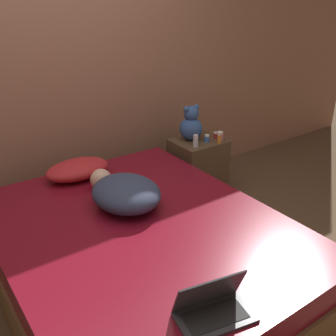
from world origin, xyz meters
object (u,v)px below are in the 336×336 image
object	(u,v)px
teddy_bear	(191,125)
bottle_red	(216,135)
person_lying	(124,192)
bottle_pink	(220,136)
bottle_blue	(207,138)
laptop	(213,307)
bottle_orange	(219,138)
bottle_clear	(196,141)
pillow	(78,169)

from	to	relation	value
teddy_bear	bottle_red	world-z (taller)	teddy_bear
person_lying	bottle_red	world-z (taller)	person_lying
bottle_red	bottle_pink	xyz separation A→B (m)	(-0.01, -0.07, 0.01)
teddy_bear	bottle_blue	distance (m)	0.19
laptop	bottle_orange	bearing A→B (deg)	58.92
bottle_orange	bottle_clear	distance (m)	0.23
bottle_red	bottle_clear	distance (m)	0.29
laptop	bottle_clear	world-z (taller)	laptop
pillow	bottle_red	xyz separation A→B (m)	(1.32, -0.08, 0.02)
bottle_pink	bottle_clear	bearing A→B (deg)	177.35
laptop	bottle_blue	xyz separation A→B (m)	(1.27, 1.54, 0.05)
teddy_bear	bottle_blue	world-z (taller)	teddy_bear
teddy_bear	bottle_clear	distance (m)	0.20
person_lying	laptop	distance (m)	1.09
pillow	teddy_bear	size ratio (longest dim) A/B	1.52
laptop	pillow	bearing A→B (deg)	98.71
person_lying	bottle_orange	distance (m)	1.24
teddy_bear	bottle_orange	xyz separation A→B (m)	(0.15, -0.21, -0.09)
person_lying	bottle_clear	world-z (taller)	person_lying
pillow	bottle_pink	bearing A→B (deg)	-6.67
pillow	laptop	distance (m)	1.65
laptop	person_lying	bearing A→B (deg)	92.70
bottle_orange	bottle_clear	size ratio (longest dim) A/B	0.88
laptop	bottle_orange	world-z (taller)	laptop
pillow	laptop	bearing A→B (deg)	-92.90
bottle_blue	bottle_pink	world-z (taller)	bottle_pink
bottle_orange	bottle_pink	bearing A→B (deg)	39.13
pillow	teddy_bear	xyz separation A→B (m)	(1.11, 0.02, 0.13)
teddy_bear	bottle_orange	distance (m)	0.28
teddy_bear	bottle_red	size ratio (longest dim) A/B	5.62
pillow	bottle_blue	xyz separation A→B (m)	(1.19, -0.11, 0.03)
laptop	bottle_red	world-z (taller)	laptop
person_lying	bottle_red	size ratio (longest dim) A/B	11.62
bottle_red	bottle_orange	size ratio (longest dim) A/B	0.61
teddy_bear	pillow	bearing A→B (deg)	-178.81
person_lying	teddy_bear	world-z (taller)	teddy_bear
person_lying	bottle_red	distance (m)	1.33
bottle_clear	teddy_bear	bearing A→B (deg)	65.47
bottle_red	bottle_orange	xyz separation A→B (m)	(-0.06, -0.10, 0.02)
bottle_clear	bottle_pink	size ratio (longest dim) A/B	1.25
person_lying	pillow	bearing A→B (deg)	93.84
bottle_red	bottle_pink	world-z (taller)	bottle_pink
laptop	bottle_clear	size ratio (longest dim) A/B	3.48
teddy_bear	bottle_pink	bearing A→B (deg)	-41.69
person_lying	bottle_blue	distance (m)	1.19
laptop	teddy_bear	size ratio (longest dim) A/B	1.15
bottle_red	teddy_bear	bearing A→B (deg)	153.24
bottle_pink	bottle_blue	bearing A→B (deg)	160.45
pillow	bottle_clear	world-z (taller)	bottle_clear
bottle_clear	bottle_pink	bearing A→B (deg)	-2.65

